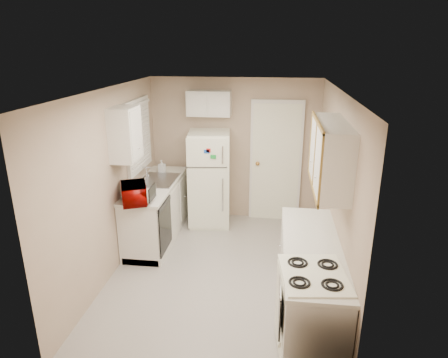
# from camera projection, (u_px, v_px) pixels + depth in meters

# --- Properties ---
(floor) EXTENTS (3.80, 3.80, 0.00)m
(floor) POSITION_uv_depth(u_px,v_px,m) (219.00, 272.00, 5.35)
(floor) COLOR #BBB6AF
(floor) RESTS_ON ground
(ceiling) EXTENTS (3.80, 3.80, 0.00)m
(ceiling) POSITION_uv_depth(u_px,v_px,m) (219.00, 90.00, 4.58)
(ceiling) COLOR white
(ceiling) RESTS_ON floor
(wall_left) EXTENTS (3.80, 3.80, 0.00)m
(wall_left) POSITION_uv_depth(u_px,v_px,m) (111.00, 183.00, 5.14)
(wall_left) COLOR tan
(wall_left) RESTS_ON floor
(wall_right) EXTENTS (3.80, 3.80, 0.00)m
(wall_right) POSITION_uv_depth(u_px,v_px,m) (334.00, 193.00, 4.80)
(wall_right) COLOR tan
(wall_right) RESTS_ON floor
(wall_back) EXTENTS (2.80, 2.80, 0.00)m
(wall_back) POSITION_uv_depth(u_px,v_px,m) (234.00, 150.00, 6.75)
(wall_back) COLOR tan
(wall_back) RESTS_ON floor
(wall_front) EXTENTS (2.80, 2.80, 0.00)m
(wall_front) POSITION_uv_depth(u_px,v_px,m) (186.00, 269.00, 3.18)
(wall_front) COLOR tan
(wall_front) RESTS_ON floor
(left_counter) EXTENTS (0.60, 1.80, 0.90)m
(left_counter) POSITION_uv_depth(u_px,v_px,m) (157.00, 211.00, 6.19)
(left_counter) COLOR silver
(left_counter) RESTS_ON floor
(dishwasher) EXTENTS (0.03, 0.58, 0.72)m
(dishwasher) POSITION_uv_depth(u_px,v_px,m) (165.00, 226.00, 5.57)
(dishwasher) COLOR black
(dishwasher) RESTS_ON floor
(sink) EXTENTS (0.54, 0.74, 0.16)m
(sink) POSITION_uv_depth(u_px,v_px,m) (158.00, 183.00, 6.19)
(sink) COLOR gray
(sink) RESTS_ON left_counter
(microwave) EXTENTS (0.53, 0.42, 0.31)m
(microwave) POSITION_uv_depth(u_px,v_px,m) (134.00, 192.00, 5.26)
(microwave) COLOR #7D0200
(microwave) RESTS_ON left_counter
(soap_bottle) EXTENTS (0.11, 0.11, 0.21)m
(soap_bottle) POSITION_uv_depth(u_px,v_px,m) (162.00, 166.00, 6.54)
(soap_bottle) COLOR silver
(soap_bottle) RESTS_ON left_counter
(window_blinds) EXTENTS (0.10, 0.98, 1.08)m
(window_blinds) POSITION_uv_depth(u_px,v_px,m) (139.00, 135.00, 5.99)
(window_blinds) COLOR silver
(window_blinds) RESTS_ON wall_left
(upper_cabinet_left) EXTENTS (0.30, 0.45, 0.70)m
(upper_cabinet_left) POSITION_uv_depth(u_px,v_px,m) (125.00, 134.00, 5.13)
(upper_cabinet_left) COLOR silver
(upper_cabinet_left) RESTS_ON wall_left
(refrigerator) EXTENTS (0.71, 0.70, 1.58)m
(refrigerator) POSITION_uv_depth(u_px,v_px,m) (210.00, 179.00, 6.59)
(refrigerator) COLOR white
(refrigerator) RESTS_ON floor
(cabinet_over_fridge) EXTENTS (0.70, 0.30, 0.40)m
(cabinet_over_fridge) POSITION_uv_depth(u_px,v_px,m) (209.00, 103.00, 6.40)
(cabinet_over_fridge) COLOR silver
(cabinet_over_fridge) RESTS_ON wall_back
(interior_door) EXTENTS (0.86, 0.06, 2.08)m
(interior_door) POSITION_uv_depth(u_px,v_px,m) (276.00, 162.00, 6.69)
(interior_door) COLOR white
(interior_door) RESTS_ON floor
(right_counter) EXTENTS (0.60, 2.00, 0.90)m
(right_counter) POSITION_uv_depth(u_px,v_px,m) (309.00, 282.00, 4.32)
(right_counter) COLOR silver
(right_counter) RESTS_ON floor
(stove) EXTENTS (0.66, 0.78, 0.87)m
(stove) POSITION_uv_depth(u_px,v_px,m) (310.00, 318.00, 3.79)
(stove) COLOR white
(stove) RESTS_ON floor
(upper_cabinet_right) EXTENTS (0.30, 1.20, 0.70)m
(upper_cabinet_right) POSITION_uv_depth(u_px,v_px,m) (331.00, 155.00, 4.16)
(upper_cabinet_right) COLOR silver
(upper_cabinet_right) RESTS_ON wall_right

